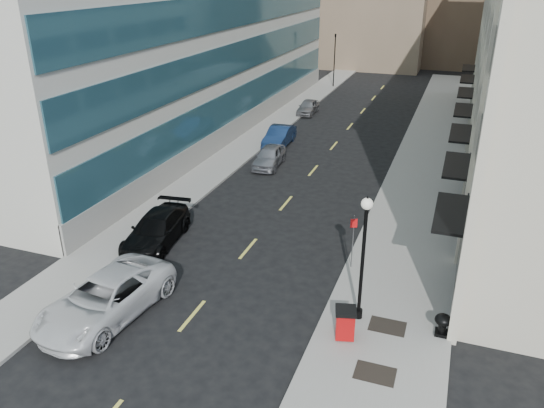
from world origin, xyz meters
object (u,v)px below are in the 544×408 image
Objects in this scene: car_white_van at (106,298)px; car_silver_sedan at (269,156)px; urn_planter at (443,323)px; trash_bin at (345,322)px; car_grey_sedan at (308,107)px; traffic_signal at (335,37)px; lamppost at (363,249)px; car_blue_sedan at (279,136)px; sign_post at (353,235)px; car_black_pickup at (156,229)px.

car_white_van is 18.97m from car_silver_sedan.
urn_planter is (12.80, -15.81, -0.03)m from car_silver_sedan.
urn_planter is (3.44, 1.41, -0.14)m from trash_bin.
car_grey_sedan is 3.16× the size of trash_bin.
traffic_signal is 5.55× the size of trash_bin.
lamppost is 4.11m from urn_planter.
car_white_van is 1.35× the size of car_blue_sedan.
trash_bin is 5.34m from sign_post.
car_white_van reaches higher than car_grey_sedan.
car_white_van reaches higher than car_black_pickup.
lamppost reaches higher than trash_bin.
sign_post is at bearing -2.59° from car_black_pickup.
sign_post is at bearing 45.62° from car_white_van.
traffic_signal reaches higher than car_grey_sedan.
sign_post is at bearing 138.84° from urn_planter.
sign_post is (9.90, 0.79, 1.07)m from car_black_pickup.
lamppost reaches higher than car_grey_sedan.
trash_bin reaches higher than car_grey_sedan.
car_grey_sedan reaches higher than urn_planter.
car_blue_sedan reaches higher than urn_planter.
car_silver_sedan is (1.40, 12.83, -0.06)m from car_black_pickup.
car_silver_sedan is at bearing -81.35° from car_blue_sedan.
car_blue_sedan is (0.49, 17.60, -0.01)m from car_black_pickup.
car_black_pickup is 12.91m from car_silver_sedan.
sign_post is 5.83m from urn_planter.
traffic_signal is 41.33m from car_black_pickup.
car_black_pickup is (-1.40, 6.13, -0.09)m from car_white_van.
lamppost is 5.98× the size of urn_planter.
car_white_van reaches higher than trash_bin.
car_silver_sedan is 4.85m from car_blue_sedan.
car_black_pickup is 14.51m from urn_planter.
car_silver_sedan is at bearing 101.29° from sign_post.
sign_post is 3.00× the size of urn_planter.
car_white_van is (2.30, -47.16, -4.85)m from traffic_signal.
sign_post is (-0.86, 5.17, 1.02)m from trash_bin.
traffic_signal is at bearing 84.12° from car_black_pickup.
car_blue_sedan is 23.23m from lamppost.
car_white_van is 23.74m from car_blue_sedan.
lamppost is (11.20, -31.00, 2.59)m from car_grey_sedan.
car_grey_sedan is 33.06m from lamppost.
car_blue_sedan is (1.39, -23.43, -4.96)m from traffic_signal.
urn_planter is at bearing -55.30° from car_silver_sedan.
car_blue_sedan is 24.72m from urn_planter.
car_silver_sedan is at bearing 76.63° from car_black_pickup.
urn_planter is (13.71, -20.57, -0.07)m from car_blue_sedan.
car_white_van is at bearing -164.77° from sign_post.
car_black_pickup is 1.00× the size of lamppost.
lamppost is (10.51, -20.57, 2.51)m from car_blue_sedan.
car_silver_sedan is at bearing 129.00° from urn_planter.
car_white_van is 10.39m from lamppost.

